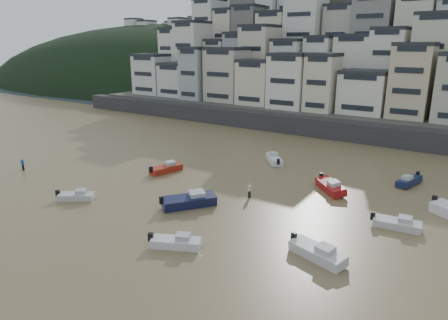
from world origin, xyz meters
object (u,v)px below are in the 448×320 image
Objects in this scene: boat_c at (189,199)px; person_pink at (250,191)px; boat_a at (176,240)px; boat_e at (330,185)px; boat_j at (76,195)px; boat_h at (274,158)px; boat_i at (409,180)px; boat_b at (317,251)px; boat_f at (166,167)px; boat_d at (397,222)px; person_blue at (23,164)px.

boat_c is 3.78× the size of person_pink.
boat_a is 0.83× the size of boat_e.
boat_h is at bearing 31.56° from boat_j.
boat_b is at bearing 8.22° from boat_i.
person_pink is (-0.68, 13.99, 0.21)m from boat_a.
boat_e is at bearing 46.60° from boat_a.
boat_b is at bearing -1.51° from boat_a.
boat_c is 1.12× the size of boat_e.
boat_j is (-12.12, -5.84, -0.29)m from boat_c.
boat_f is at bearing 49.49° from boat_j.
boat_c is 21.58m from boat_d.
boat_d is (4.32, 9.87, -0.10)m from boat_b.
boat_e is 3.36× the size of person_blue.
boat_h is 18.94m from boat_i.
person_blue is 33.54m from person_pink.
boat_f reaches higher than boat_a.
boat_f is 32.39m from boat_i.
boat_e is 22.56m from boat_f.
person_blue is (-48.45, -10.26, 0.21)m from boat_d.
boat_a is 0.87× the size of boat_b.
boat_j is at bearing -33.67° from boat_i.
boat_c reaches higher than person_pink.
boat_b reaches higher than boat_f.
boat_e is at bearing 5.62° from boat_j.
boat_e is 1.07× the size of boat_h.
boat_a is 0.92× the size of boat_f.
boat_f is (-26.53, 10.47, -0.04)m from boat_b.
boat_a is at bearing -10.65° from boat_i.
boat_b is at bearing 0.51° from person_blue.
boat_b is 24.23m from boat_i.
boat_a is 12.34m from boat_b.
person_pink is at bearing -28.97° from boat_i.
person_pink is (4.18, -14.41, 0.13)m from boat_h.
boat_j is at bearing 151.04° from boat_c.
boat_c is at bearing -167.73° from boat_d.
boat_j is (-16.94, 2.00, -0.06)m from boat_a.
boat_e is 3.36× the size of person_pink.
boat_b reaches higher than boat_h.
boat_a is 1.01× the size of boat_d.
boat_c is 1.21× the size of boat_h.
boat_f reaches higher than boat_j.
boat_h is 36.67m from person_blue.
boat_e is (11.33, 13.45, -0.10)m from boat_c.
boat_e is at bearing 22.69° from person_blue.
person_pink is at bearing 176.53° from boat_d.
boat_f is at bearing 100.33° from boat_h.
boat_c reaches higher than boat_j.
boat_d is 16.22m from person_pink.
person_blue is (-32.94, 4.80, 0.21)m from boat_a.
boat_b is 3.21× the size of person_pink.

